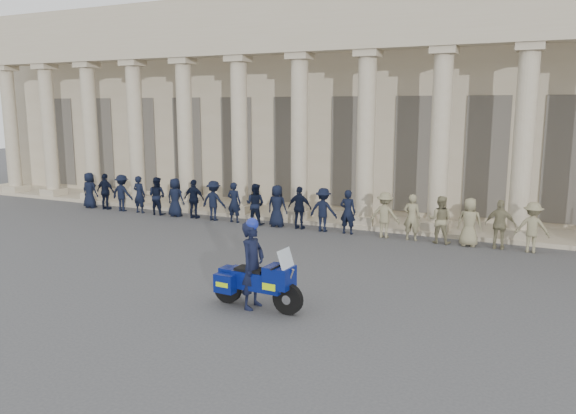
# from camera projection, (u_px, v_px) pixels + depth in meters

# --- Properties ---
(ground) EXTENTS (90.00, 90.00, 0.00)m
(ground) POSITION_uv_depth(u_px,v_px,m) (215.00, 284.00, 13.97)
(ground) COLOR #404043
(ground) RESTS_ON ground
(building) EXTENTS (40.00, 12.50, 9.00)m
(building) POSITION_uv_depth(u_px,v_px,m) (384.00, 103.00, 26.28)
(building) COLOR tan
(building) RESTS_ON ground
(officer_rank) EXTENTS (18.58, 0.59, 1.55)m
(officer_rank) POSITION_uv_depth(u_px,v_px,m) (273.00, 206.00, 20.59)
(officer_rank) COLOR black
(officer_rank) RESTS_ON ground
(motorcycle) EXTENTS (2.22, 0.92, 1.42)m
(motorcycle) POSITION_uv_depth(u_px,v_px,m) (258.00, 281.00, 12.20)
(motorcycle) COLOR black
(motorcycle) RESTS_ON ground
(rider) EXTENTS (0.50, 0.72, 2.01)m
(rider) POSITION_uv_depth(u_px,v_px,m) (253.00, 264.00, 12.19)
(rider) COLOR black
(rider) RESTS_ON ground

